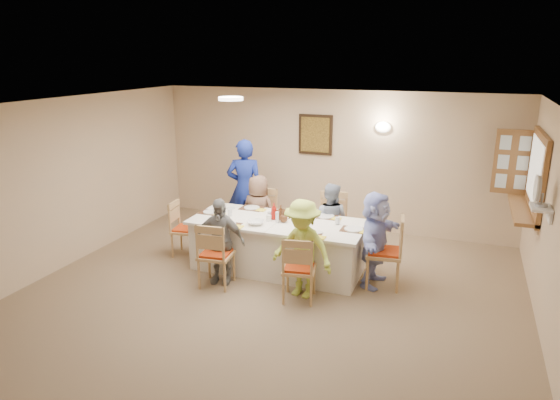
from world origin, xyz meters
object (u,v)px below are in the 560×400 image
at_px(diner_back_left, 258,212).
at_px(diner_right_end, 375,239).
at_px(serving_hatch, 537,174).
at_px(diner_front_right, 302,249).
at_px(chair_front_right, 299,267).
at_px(diner_front_left, 220,241).
at_px(diner_back_right, 330,221).
at_px(caregiver, 245,188).
at_px(dining_table, 278,245).
at_px(chair_left_end, 186,229).
at_px(condiment_ketchup, 274,211).
at_px(chair_back_right, 332,225).
at_px(chair_right_end, 384,251).
at_px(chair_front_left, 216,253).
at_px(desk_fan, 540,195).
at_px(chair_back_left, 261,218).

height_order(diner_back_left, diner_right_end, diner_right_end).
bearing_deg(serving_hatch, diner_front_right, -147.79).
distance_m(chair_front_right, diner_front_left, 1.22).
bearing_deg(diner_right_end, diner_back_right, 56.84).
bearing_deg(caregiver, dining_table, 115.20).
height_order(serving_hatch, chair_left_end, serving_hatch).
bearing_deg(condiment_ketchup, caregiver, 131.32).
xyz_separation_m(diner_front_right, caregiver, (-1.65, 1.83, 0.20)).
bearing_deg(condiment_ketchup, chair_back_right, 47.96).
bearing_deg(chair_right_end, diner_right_end, -97.16).
height_order(serving_hatch, chair_front_left, serving_hatch).
xyz_separation_m(chair_back_right, caregiver, (-1.65, 0.35, 0.36)).
xyz_separation_m(desk_fan, chair_front_left, (-3.90, -0.54, -1.08)).
bearing_deg(chair_back_right, diner_back_right, -98.64).
bearing_deg(desk_fan, condiment_ketchup, 174.81).
xyz_separation_m(chair_back_right, diner_front_left, (-1.20, -1.48, 0.11)).
bearing_deg(diner_back_right, diner_back_left, 2.82).
bearing_deg(caregiver, chair_back_left, 124.93).
xyz_separation_m(serving_hatch, dining_table, (-3.41, -1.09, -1.12)).
height_order(desk_fan, chair_back_left, desk_fan).
distance_m(dining_table, chair_front_left, 1.00).
bearing_deg(chair_right_end, diner_front_right, -61.56).
bearing_deg(caregiver, desk_fan, 144.83).
relative_size(chair_back_right, chair_front_right, 1.12).
xyz_separation_m(desk_fan, diner_right_end, (-1.88, 0.26, -0.88)).
height_order(chair_back_left, diner_front_left, diner_front_left).
distance_m(diner_right_end, caregiver, 2.73).
relative_size(chair_front_right, condiment_ketchup, 3.68).
relative_size(diner_back_right, diner_right_end, 0.91).
bearing_deg(chair_back_left, diner_back_left, -89.96).
distance_m(chair_back_left, chair_left_end, 1.24).
distance_m(chair_front_left, chair_left_end, 1.24).
distance_m(diner_back_right, caregiver, 1.73).
xyz_separation_m(desk_fan, diner_back_left, (-3.90, 0.94, -0.93)).
height_order(chair_left_end, diner_back_left, diner_back_left).
height_order(chair_front_right, diner_back_left, diner_back_left).
bearing_deg(dining_table, chair_back_right, 53.13).
bearing_deg(diner_front_right, diner_front_left, -169.16).
xyz_separation_m(desk_fan, dining_table, (-3.30, 0.26, -1.17)).
relative_size(chair_left_end, diner_right_end, 0.66).
distance_m(diner_back_left, diner_front_left, 1.36).
bearing_deg(diner_right_end, chair_right_end, -83.49).
xyz_separation_m(dining_table, diner_front_right, (0.60, -0.68, 0.28)).
height_order(desk_fan, condiment_ketchup, desk_fan).
height_order(desk_fan, diner_back_right, desk_fan).
bearing_deg(chair_back_left, chair_right_end, -20.37).
distance_m(chair_left_end, diner_front_right, 2.27).
height_order(chair_front_left, diner_back_right, diner_back_right).
xyz_separation_m(chair_front_right, chair_right_end, (0.95, 0.80, 0.05)).
xyz_separation_m(dining_table, caregiver, (-1.05, 1.15, 0.48)).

